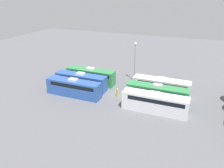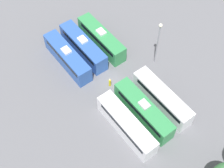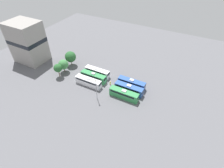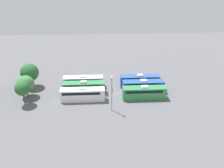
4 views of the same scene
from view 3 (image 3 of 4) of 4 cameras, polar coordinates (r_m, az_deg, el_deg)
name	(u,v)px [view 3 (image 3 of 4)]	position (r m, az deg, el deg)	size (l,w,h in m)	color
ground_plane	(110,86)	(69.50, -0.68, -0.52)	(127.27, 127.27, 0.00)	slate
bus_0	(124,94)	(63.53, 3.89, -3.28)	(2.48, 10.93, 3.50)	#338C4C
bus_1	(129,89)	(65.84, 5.49, -1.52)	(2.48, 10.93, 3.50)	#2D56A8
bus_2	(131,83)	(68.37, 6.37, 0.27)	(2.48, 10.93, 3.50)	#2D56A8
bus_3	(88,82)	(69.36, -7.75, 0.81)	(2.48, 10.93, 3.50)	white
bus_4	(93,77)	(71.60, -6.08, 2.43)	(2.48, 10.93, 3.50)	#338C4C
bus_5	(97,72)	(74.04, -4.87, 3.97)	(2.48, 10.93, 3.50)	silver
worker_person	(110,83)	(69.43, -0.58, 0.30)	(0.36, 0.36, 1.71)	gold
light_pole	(96,86)	(60.53, -5.18, -0.77)	(0.60, 0.60, 8.73)	gray
tree_0	(58,68)	(74.96, -17.25, 4.99)	(3.49, 3.49, 6.04)	brown
tree_1	(63,65)	(77.69, -15.59, 6.15)	(4.27, 4.27, 5.80)	brown
tree_2	(70,57)	(80.98, -13.41, 8.64)	(4.89, 4.89, 6.78)	brown
depot_building	(27,42)	(88.91, -25.88, 12.24)	(10.78, 13.77, 18.31)	gray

